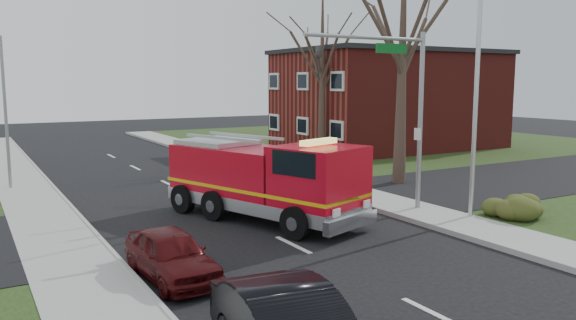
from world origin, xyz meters
TOP-DOWN VIEW (x-y plane):
  - ground at (0.00, 0.00)m, footprint 120.00×120.00m
  - sidewalk_right at (6.20, 0.00)m, footprint 2.40×80.00m
  - sidewalk_left at (-6.20, 0.00)m, footprint 2.40×80.00m
  - brick_building at (19.00, 18.00)m, footprint 15.40×10.40m
  - health_center_sign at (10.50, 12.50)m, footprint 0.12×2.00m
  - hedge_corner at (9.00, -1.00)m, footprint 2.80×2.00m
  - bare_tree_near at (9.50, 6.00)m, footprint 6.00×6.00m
  - bare_tree_far at (11.00, 15.00)m, footprint 5.25×5.25m
  - traffic_signal_mast at (5.21, 1.50)m, footprint 5.29×0.18m
  - streetlight_pole at (7.14, -0.50)m, footprint 1.48×0.16m
  - utility_pole_far at (-6.80, 14.00)m, footprint 0.14×0.14m
  - fire_engine at (0.78, 3.27)m, footprint 4.99×8.13m
  - parked_car_maroon at (-4.18, -1.00)m, footprint 1.72×3.82m

SIDE VIEW (x-z plane):
  - ground at x=0.00m, z-range 0.00..0.00m
  - sidewalk_right at x=6.20m, z-range 0.00..0.15m
  - sidewalk_left at x=-6.20m, z-range 0.00..0.15m
  - hedge_corner at x=9.00m, z-range 0.13..1.03m
  - parked_car_maroon at x=-4.18m, z-range 0.00..1.27m
  - health_center_sign at x=10.50m, z-range 0.18..1.58m
  - fire_engine at x=0.78m, z-range -0.15..2.96m
  - utility_pole_far at x=-6.80m, z-range 0.00..7.00m
  - brick_building at x=19.00m, z-range 0.03..7.28m
  - streetlight_pole at x=7.14m, z-range 0.35..8.75m
  - traffic_signal_mast at x=5.21m, z-range 1.31..8.11m
  - bare_tree_far at x=11.00m, z-range 1.24..11.74m
  - bare_tree_near at x=9.50m, z-range 1.41..13.41m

